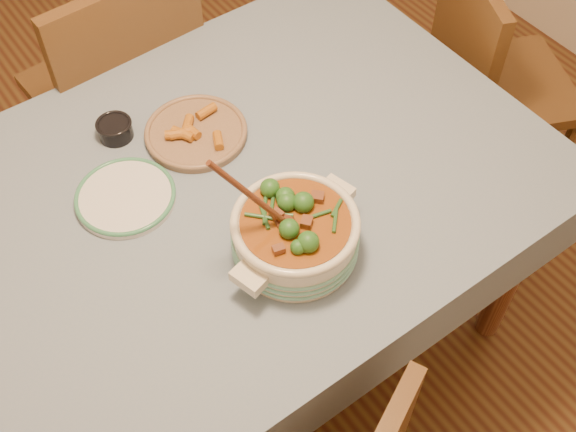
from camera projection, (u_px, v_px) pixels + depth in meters
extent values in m
plane|color=#452113|center=(222.00, 349.00, 2.26)|extent=(4.50, 4.50, 0.00)
cube|color=brown|center=(200.00, 208.00, 1.69)|extent=(1.60, 1.00, 0.05)
cube|color=slate|center=(199.00, 200.00, 1.67)|extent=(1.68, 1.08, 0.01)
cylinder|color=brown|center=(513.00, 267.00, 2.04)|extent=(0.07, 0.07, 0.70)
cylinder|color=brown|center=(326.00, 96.00, 2.46)|extent=(0.07, 0.07, 0.70)
cylinder|color=beige|center=(295.00, 237.00, 1.54)|extent=(0.32, 0.32, 0.10)
torus|color=beige|center=(295.00, 222.00, 1.49)|extent=(0.27, 0.27, 0.02)
cube|color=beige|center=(338.00, 190.00, 1.59)|extent=(0.06, 0.08, 0.03)
cube|color=beige|center=(249.00, 279.00, 1.45)|extent=(0.06, 0.08, 0.03)
cylinder|color=#9B4B16|center=(295.00, 224.00, 1.50)|extent=(0.23, 0.23, 0.02)
cylinder|color=silver|center=(126.00, 197.00, 1.66)|extent=(0.31, 0.31, 0.02)
torus|color=#3D875E|center=(125.00, 196.00, 1.65)|extent=(0.23, 0.23, 0.01)
cylinder|color=black|center=(115.00, 130.00, 1.77)|extent=(0.10, 0.10, 0.04)
torus|color=black|center=(113.00, 124.00, 1.75)|extent=(0.09, 0.09, 0.01)
cylinder|color=black|center=(114.00, 126.00, 1.76)|extent=(0.07, 0.07, 0.01)
cylinder|color=#8F6D4F|center=(196.00, 133.00, 1.78)|extent=(0.28, 0.28, 0.02)
torus|color=#8F6D4F|center=(196.00, 131.00, 1.77)|extent=(0.25, 0.25, 0.01)
cube|color=brown|center=(113.00, 88.00, 2.29)|extent=(0.47, 0.47, 0.04)
cube|color=brown|center=(133.00, 63.00, 2.00)|extent=(0.45, 0.06, 0.48)
cylinder|color=brown|center=(145.00, 86.00, 2.64)|extent=(0.04, 0.04, 0.48)
cylinder|color=brown|center=(49.00, 134.00, 2.50)|extent=(0.04, 0.04, 0.48)
cylinder|color=brown|center=(205.00, 147.00, 2.46)|extent=(0.04, 0.04, 0.48)
cylinder|color=brown|center=(105.00, 202.00, 2.31)|extent=(0.04, 0.04, 0.48)
cube|color=brown|center=(506.00, 87.00, 2.36)|extent=(0.54, 0.54, 0.04)
cube|color=brown|center=(466.00, 41.00, 2.16)|extent=(0.20, 0.39, 0.44)
cylinder|color=brown|center=(559.00, 162.00, 2.45)|extent=(0.04, 0.04, 0.44)
cylinder|color=brown|center=(519.00, 93.00, 2.65)|extent=(0.04, 0.04, 0.44)
cylinder|color=brown|center=(461.00, 178.00, 2.40)|extent=(0.04, 0.04, 0.44)
cylinder|color=brown|center=(428.00, 106.00, 2.61)|extent=(0.04, 0.04, 0.44)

